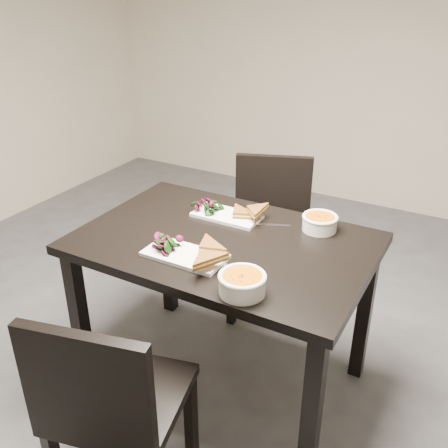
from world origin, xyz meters
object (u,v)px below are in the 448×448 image
object	(u,v)px
chair_near	(110,403)
soup_bowl_far	(320,222)
plate_far	(227,216)
plate_near	(185,255)
table	(224,260)
chair_far	(271,226)
soup_bowl_near	(242,282)

from	to	relation	value
chair_near	soup_bowl_far	size ratio (longest dim) A/B	5.58
chair_near	plate_far	xyz separation A→B (m)	(-0.07, 0.92, 0.27)
chair_near	plate_near	xyz separation A→B (m)	(-0.04, 0.53, 0.27)
table	plate_far	world-z (taller)	plate_far
chair_near	chair_far	size ratio (longest dim) A/B	1.00
plate_near	soup_bowl_near	xyz separation A→B (m)	(0.30, -0.11, 0.03)
chair_near	plate_far	size ratio (longest dim) A/B	2.80
plate_near	soup_bowl_near	distance (m)	0.33
chair_far	plate_far	distance (m)	0.58
table	soup_bowl_near	distance (m)	0.42
chair_near	soup_bowl_near	distance (m)	0.58
chair_far	soup_bowl_far	xyz separation A→B (m)	(0.41, -0.42, 0.30)
chair_far	soup_bowl_near	xyz separation A→B (m)	(0.34, -1.01, 0.31)
plate_near	chair_far	bearing A→B (deg)	92.13
chair_near	soup_bowl_near	size ratio (longest dim) A/B	5.08
plate_near	soup_bowl_far	world-z (taller)	soup_bowl_far
chair_near	soup_bowl_near	xyz separation A→B (m)	(0.26, 0.42, 0.31)
soup_bowl_far	table	bearing A→B (deg)	-139.11
table	plate_far	xyz separation A→B (m)	(-0.09, 0.19, 0.11)
chair_near	chair_far	xyz separation A→B (m)	(-0.08, 1.43, 0.00)
chair_near	plate_near	size ratio (longest dim) A/B	2.65
table	soup_bowl_near	bearing A→B (deg)	-51.79
soup_bowl_far	chair_near	bearing A→B (deg)	-108.32
table	plate_far	distance (m)	0.24
chair_far	soup_bowl_far	world-z (taller)	chair_far
chair_far	soup_bowl_far	size ratio (longest dim) A/B	5.58
table	soup_bowl_near	size ratio (longest dim) A/B	7.17
soup_bowl_near	plate_far	xyz separation A→B (m)	(-0.33, 0.50, -0.03)
chair_near	plate_near	world-z (taller)	chair_near
chair_far	soup_bowl_far	distance (m)	0.66
chair_near	plate_far	world-z (taller)	chair_near
chair_far	soup_bowl_near	world-z (taller)	chair_far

